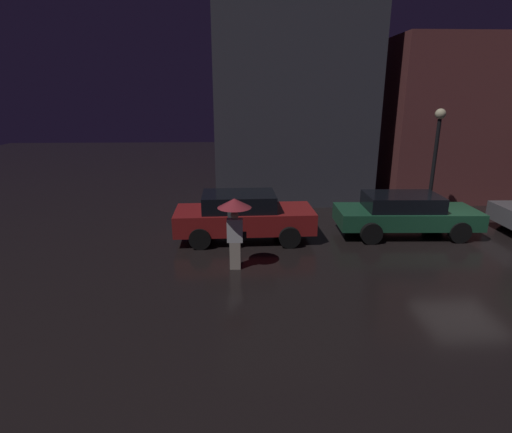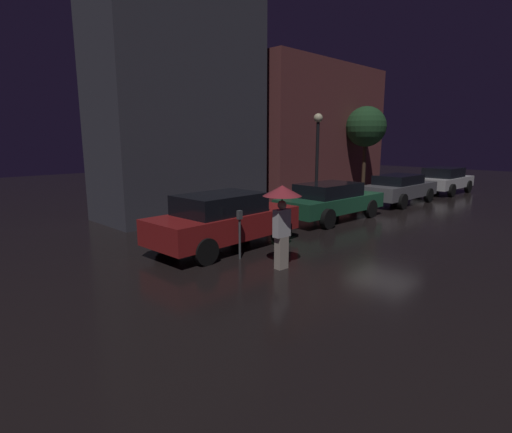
{
  "view_description": "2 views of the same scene",
  "coord_description": "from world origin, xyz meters",
  "px_view_note": "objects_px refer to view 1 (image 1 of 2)",
  "views": [
    {
      "loc": [
        -7.14,
        -11.25,
        4.6
      ],
      "look_at": [
        -6.66,
        0.05,
        1.15
      ],
      "focal_mm": 28.0,
      "sensor_mm": 36.0,
      "label": 1
    },
    {
      "loc": [
        -14.16,
        -7.1,
        3.04
      ],
      "look_at": [
        -6.82,
        0.23,
        1.02
      ],
      "focal_mm": 28.0,
      "sensor_mm": 36.0,
      "label": 2
    }
  ],
  "objects_px": {
    "street_lamp_near": "(436,146)",
    "parking_meter": "(230,227)",
    "parked_car_green": "(405,213)",
    "parked_car_red": "(243,215)",
    "pedestrian_with_umbrella": "(235,216)"
  },
  "relations": [
    {
      "from": "pedestrian_with_umbrella",
      "to": "parked_car_red",
      "type": "bearing_deg",
      "value": -93.52
    },
    {
      "from": "pedestrian_with_umbrella",
      "to": "parking_meter",
      "type": "xyz_separation_m",
      "value": [
        -0.17,
        1.27,
        -0.73
      ]
    },
    {
      "from": "pedestrian_with_umbrella",
      "to": "parking_meter",
      "type": "relative_size",
      "value": 1.58
    },
    {
      "from": "parked_car_red",
      "to": "parked_car_green",
      "type": "xyz_separation_m",
      "value": [
        5.5,
        0.21,
        -0.06
      ]
    },
    {
      "from": "parked_car_red",
      "to": "pedestrian_with_umbrella",
      "type": "relative_size",
      "value": 2.28
    },
    {
      "from": "parked_car_green",
      "to": "pedestrian_with_umbrella",
      "type": "relative_size",
      "value": 2.37
    },
    {
      "from": "parked_car_green",
      "to": "street_lamp_near",
      "type": "distance_m",
      "value": 3.36
    },
    {
      "from": "parked_car_red",
      "to": "parking_meter",
      "type": "distance_m",
      "value": 1.18
    },
    {
      "from": "street_lamp_near",
      "to": "parking_meter",
      "type": "bearing_deg",
      "value": -156.72
    },
    {
      "from": "parked_car_red",
      "to": "parked_car_green",
      "type": "relative_size",
      "value": 0.96
    },
    {
      "from": "parked_car_red",
      "to": "pedestrian_with_umbrella",
      "type": "height_order",
      "value": "pedestrian_with_umbrella"
    },
    {
      "from": "parked_car_green",
      "to": "street_lamp_near",
      "type": "relative_size",
      "value": 1.15
    },
    {
      "from": "pedestrian_with_umbrella",
      "to": "street_lamp_near",
      "type": "height_order",
      "value": "street_lamp_near"
    },
    {
      "from": "parked_car_green",
      "to": "pedestrian_with_umbrella",
      "type": "bearing_deg",
      "value": -153.67
    },
    {
      "from": "parked_car_red",
      "to": "pedestrian_with_umbrella",
      "type": "distance_m",
      "value": 2.49
    }
  ]
}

